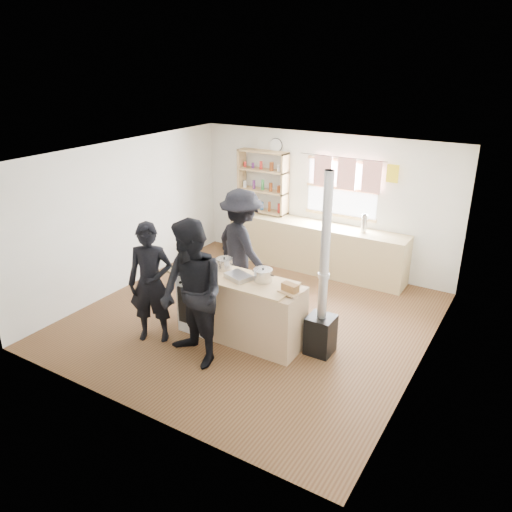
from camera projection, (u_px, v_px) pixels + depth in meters
The scene contains 14 objects.
ground at pixel (252, 319), 7.65m from camera, with size 5.00×5.00×0.01m, color brown.
back_counter at pixel (315, 247), 9.24m from camera, with size 3.40×0.55×0.90m, color tan.
shelving_unit at pixel (263, 182), 9.51m from camera, with size 1.00×0.28×1.20m.
thermos at pixel (364, 224), 8.58m from camera, with size 0.10×0.10×0.32m, color silver.
cooking_island at pixel (240, 309), 6.97m from camera, with size 1.97×0.64×0.93m.
skillet_greens at pixel (185, 270), 6.99m from camera, with size 0.34×0.34×0.05m.
roast_tray at pixel (238, 276), 6.77m from camera, with size 0.41×0.35×0.06m.
stockpot_stove at pixel (224, 264), 7.04m from camera, with size 0.24×0.24×0.19m.
stockpot_counter at pixel (263, 275), 6.68m from camera, with size 0.26×0.26×0.20m.
bread_board at pixel (290, 289), 6.37m from camera, with size 0.32×0.26×0.12m.
flue_heater at pixel (322, 310), 6.55m from camera, with size 0.35×0.35×2.50m.
person_near_left at pixel (151, 283), 6.82m from camera, with size 0.63×0.41×1.72m, color black.
person_near_right at pixel (192, 295), 6.25m from camera, with size 0.94×0.73×1.93m, color black.
person_far at pixel (242, 247), 7.87m from camera, with size 1.21×0.70×1.87m, color black.
Camera 1 is at (3.54, -5.72, 3.75)m, focal length 35.00 mm.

